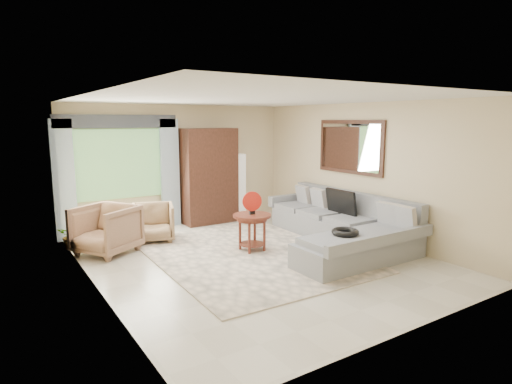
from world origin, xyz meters
TOP-DOWN VIEW (x-y plane):
  - ground at (0.00, 0.00)m, footprint 6.00×6.00m
  - area_rug at (0.00, 0.26)m, footprint 3.10×4.07m
  - sectional_sofa at (1.78, -0.18)m, footprint 2.30×3.46m
  - tv_screen at (2.05, 0.13)m, footprint 0.14×0.74m
  - garden_hose at (1.00, -1.06)m, footprint 0.43×0.43m
  - coffee_table at (0.18, 0.37)m, footprint 0.66×0.66m
  - red_disc at (0.18, 0.37)m, footprint 0.33×0.14m
  - armchair_left at (-1.98, 1.63)m, footprint 1.26×1.25m
  - armchair_right at (-1.04, 1.96)m, footprint 0.96×0.98m
  - potted_plant at (-2.42, 2.26)m, footprint 0.56×0.53m
  - armoire at (0.55, 2.72)m, footprint 1.20×0.55m
  - floor_lamp at (1.35, 2.78)m, footprint 0.24×0.24m
  - window at (-1.35, 2.97)m, footprint 1.80×0.04m
  - curtain_left at (-2.40, 2.88)m, footprint 0.40×0.08m
  - curtain_right at (-0.30, 2.88)m, footprint 0.40×0.08m
  - valance at (-1.35, 2.90)m, footprint 2.40×0.12m
  - wall_mirror at (2.46, 0.35)m, footprint 0.05×1.70m

SIDE VIEW (x-z plane):
  - ground at x=0.00m, z-range 0.00..0.00m
  - area_rug at x=0.00m, z-range 0.00..0.02m
  - potted_plant at x=-2.42m, z-range 0.00..0.49m
  - sectional_sofa at x=1.78m, z-range -0.17..0.73m
  - coffee_table at x=0.18m, z-range 0.02..0.68m
  - armchair_right at x=-1.04m, z-range 0.00..0.71m
  - armchair_left at x=-1.98m, z-range 0.00..0.84m
  - garden_hose at x=1.00m, z-range 0.50..0.59m
  - tv_screen at x=2.05m, z-range 0.48..0.96m
  - floor_lamp at x=1.35m, z-range 0.00..1.50m
  - red_disc at x=0.18m, z-range 0.72..1.06m
  - armoire at x=0.55m, z-range 0.00..2.10m
  - curtain_left at x=-2.40m, z-range 0.00..2.30m
  - curtain_right at x=-0.30m, z-range 0.00..2.30m
  - window at x=-1.35m, z-range 0.70..2.10m
  - wall_mirror at x=2.46m, z-range 1.22..2.27m
  - valance at x=-1.35m, z-range 2.12..2.38m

